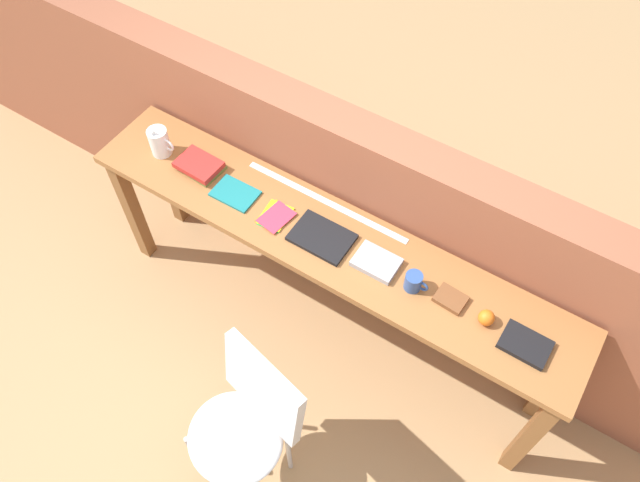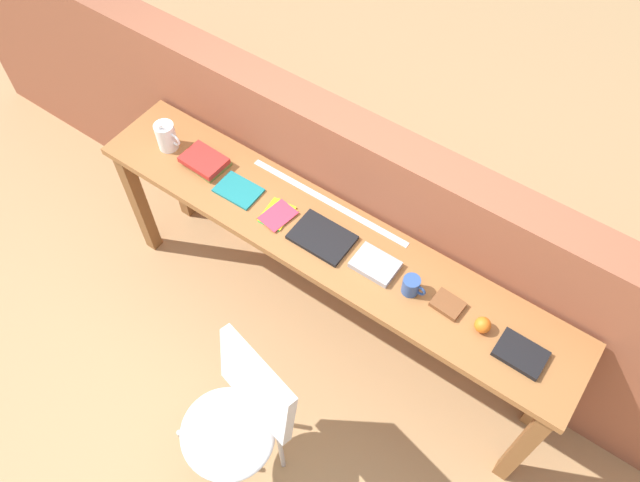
# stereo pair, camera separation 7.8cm
# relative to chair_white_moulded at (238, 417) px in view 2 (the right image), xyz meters

# --- Properties ---
(ground_plane) EXTENTS (40.00, 40.00, 0.00)m
(ground_plane) POSITION_rel_chair_white_moulded_xyz_m (-0.10, 0.52, -0.53)
(ground_plane) COLOR tan
(brick_wall_back) EXTENTS (6.00, 0.20, 1.28)m
(brick_wall_back) POSITION_rel_chair_white_moulded_xyz_m (-0.10, 1.16, 0.11)
(brick_wall_back) COLOR #935138
(brick_wall_back) RESTS_ON ground
(sideboard) EXTENTS (2.50, 0.44, 0.88)m
(sideboard) POSITION_rel_chair_white_moulded_xyz_m (-0.10, 0.82, 0.21)
(sideboard) COLOR #996033
(sideboard) RESTS_ON ground
(chair_white_moulded) EXTENTS (0.53, 0.54, 0.89)m
(chair_white_moulded) POSITION_rel_chair_white_moulded_xyz_m (0.00, 0.00, 0.00)
(chair_white_moulded) COLOR silver
(chair_white_moulded) RESTS_ON ground
(pitcher_white) EXTENTS (0.14, 0.10, 0.18)m
(pitcher_white) POSITION_rel_chair_white_moulded_xyz_m (-1.07, 0.81, 0.43)
(pitcher_white) COLOR white
(pitcher_white) RESTS_ON sideboard
(book_stack_leftmost) EXTENTS (0.23, 0.18, 0.05)m
(book_stack_leftmost) POSITION_rel_chair_white_moulded_xyz_m (-0.85, 0.83, 0.38)
(book_stack_leftmost) COLOR olive
(book_stack_leftmost) RESTS_ON sideboard
(magazine_cycling) EXTENTS (0.22, 0.15, 0.01)m
(magazine_cycling) POSITION_rel_chair_white_moulded_xyz_m (-0.60, 0.79, 0.36)
(magazine_cycling) COLOR #19757A
(magazine_cycling) RESTS_ON sideboard
(pamphlet_pile_colourful) EXTENTS (0.15, 0.18, 0.01)m
(pamphlet_pile_colourful) POSITION_rel_chair_white_moulded_xyz_m (-0.36, 0.78, 0.36)
(pamphlet_pile_colourful) COLOR green
(pamphlet_pile_colourful) RESTS_ON sideboard
(book_open_centre) EXTENTS (0.28, 0.19, 0.02)m
(book_open_centre) POSITION_rel_chair_white_moulded_xyz_m (-0.11, 0.80, 0.36)
(book_open_centre) COLOR black
(book_open_centre) RESTS_ON sideboard
(book_grey_hardcover) EXTENTS (0.20, 0.15, 0.03)m
(book_grey_hardcover) POSITION_rel_chair_white_moulded_xyz_m (0.17, 0.81, 0.37)
(book_grey_hardcover) COLOR #9E9EA3
(book_grey_hardcover) RESTS_ON sideboard
(mug) EXTENTS (0.11, 0.08, 0.09)m
(mug) POSITION_rel_chair_white_moulded_xyz_m (0.36, 0.79, 0.40)
(mug) COLOR #2D4C8C
(mug) RESTS_ON sideboard
(leather_journal_brown) EXTENTS (0.14, 0.11, 0.02)m
(leather_journal_brown) POSITION_rel_chair_white_moulded_xyz_m (0.53, 0.82, 0.37)
(leather_journal_brown) COLOR brown
(leather_journal_brown) RESTS_ON sideboard
(sports_ball_small) EXTENTS (0.07, 0.07, 0.07)m
(sports_ball_small) POSITION_rel_chair_white_moulded_xyz_m (0.69, 0.80, 0.39)
(sports_ball_small) COLOR orange
(sports_ball_small) RESTS_ON sideboard
(book_repair_rightmost) EXTENTS (0.20, 0.14, 0.02)m
(book_repair_rightmost) POSITION_rel_chair_white_moulded_xyz_m (0.88, 0.79, 0.37)
(book_repair_rightmost) COLOR black
(book_repair_rightmost) RESTS_ON sideboard
(ruler_metal_back_edge) EXTENTS (0.88, 0.03, 0.00)m
(ruler_metal_back_edge) POSITION_rel_chair_white_moulded_xyz_m (-0.21, 0.99, 0.35)
(ruler_metal_back_edge) COLOR silver
(ruler_metal_back_edge) RESTS_ON sideboard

